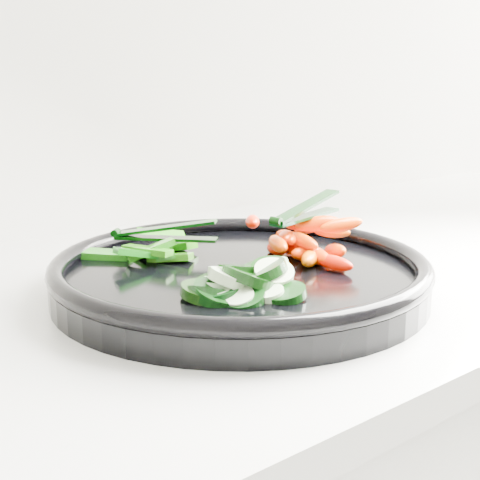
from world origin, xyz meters
TOP-DOWN VIEW (x-y plane):
  - veggie_tray at (0.05, 1.64)m, footprint 0.42×0.42m
  - cucumber_pile at (-0.00, 1.58)m, footprint 0.13×0.11m
  - carrot_pile at (0.13, 1.63)m, footprint 0.13×0.16m
  - pepper_pile at (0.00, 1.73)m, footprint 0.12×0.10m
  - tong_carrot at (0.13, 1.63)m, footprint 0.11×0.04m
  - tong_pepper at (0.02, 1.73)m, footprint 0.09×0.09m

SIDE VIEW (x-z plane):
  - veggie_tray at x=0.05m, z-range 0.93..0.97m
  - pepper_pile at x=0.00m, z-range 0.95..0.98m
  - cucumber_pile at x=0.00m, z-range 0.94..0.98m
  - carrot_pile at x=0.13m, z-range 0.95..1.00m
  - tong_pepper at x=0.02m, z-range 0.97..0.99m
  - tong_carrot at x=0.13m, z-range 0.99..1.02m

